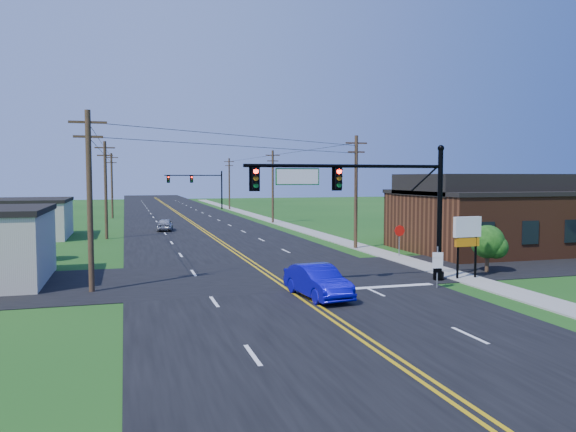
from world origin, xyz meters
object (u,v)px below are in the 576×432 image
object	(u,v)px
signal_mast_main	(365,196)
route_sign	(438,264)
blue_car	(318,282)
stop_sign	(399,234)
signal_mast_far	(197,184)

from	to	relation	value
signal_mast_main	route_sign	xyz separation A→B (m)	(3.16, -2.02, -3.48)
signal_mast_main	blue_car	size ratio (longest dim) A/B	2.43
signal_mast_main	blue_car	distance (m)	5.81
stop_sign	blue_car	bearing A→B (deg)	-132.23
signal_mast_main	stop_sign	world-z (taller)	signal_mast_main
route_sign	stop_sign	bearing A→B (deg)	88.37
signal_mast_main	signal_mast_far	xyz separation A→B (m)	(0.10, 72.00, -0.20)
signal_mast_main	signal_mast_far	size ratio (longest dim) A/B	1.03
signal_mast_main	blue_car	bearing A→B (deg)	-145.34
signal_mast_main	stop_sign	xyz separation A→B (m)	(6.72, 8.98, -3.10)
signal_mast_far	stop_sign	xyz separation A→B (m)	(6.62, -63.02, -2.90)
blue_car	route_sign	world-z (taller)	route_sign
signal_mast_far	route_sign	world-z (taller)	signal_mast_far
signal_mast_far	stop_sign	bearing A→B (deg)	-84.00
blue_car	signal_mast_far	bearing A→B (deg)	80.50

